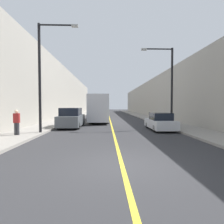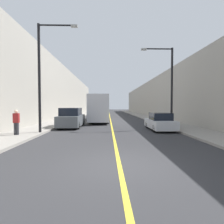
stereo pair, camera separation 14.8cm
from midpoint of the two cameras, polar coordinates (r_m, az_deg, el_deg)
The scene contains 12 objects.
ground_plane at distance 6.68m, azimuth 3.08°, elevation -17.03°, with size 200.00×200.00×0.00m, color #2D2D30.
sidewalk_left at distance 36.90m, azimuth -11.29°, elevation -1.28°, with size 2.99×72.00×0.15m, color gray.
sidewalk_right at distance 37.08m, azimuth 9.97°, elevation -1.25°, with size 2.99×72.00×0.15m, color gray.
building_row_left at distance 37.69m, azimuth -16.61°, elevation 5.82°, with size 4.00×72.00×9.46m, color gray.
building_row_right at distance 37.90m, azimuth 15.21°, elevation 4.31°, with size 4.00×72.00×7.47m, color gray.
road_center_line at distance 36.36m, azimuth -0.63°, elevation -1.40°, with size 0.16×72.00×0.01m, color gold.
bus at distance 25.13m, azimuth -3.72°, elevation 1.34°, with size 2.50×11.65×3.52m.
parked_suv_left at distance 18.13m, azimuth -12.88°, elevation -2.04°, with size 2.05×4.84×1.98m.
car_right_near at distance 16.31m, azimuth 15.62°, elevation -3.26°, with size 1.87×4.35×1.56m.
street_lamp_left at distance 14.57m, azimuth -21.40°, elevation 12.47°, with size 3.03×0.24×8.21m.
street_lamp_right at distance 17.52m, azimuth 18.29°, elevation 9.41°, with size 3.03×0.24×7.45m.
pedestrian at distance 13.90m, azimuth -28.52°, elevation -2.84°, with size 0.39×0.25×1.75m.
Camera 2 is at (-0.43, -6.30, 2.18)m, focal length 28.00 mm.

